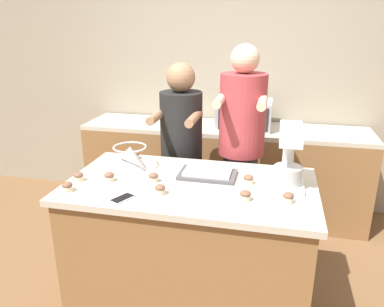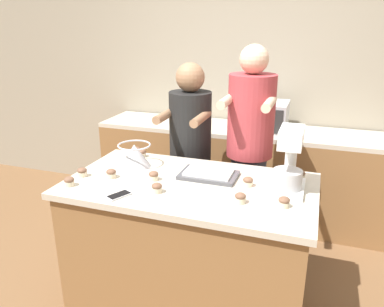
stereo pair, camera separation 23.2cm
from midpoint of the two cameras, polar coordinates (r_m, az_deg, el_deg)
ground_plane at (r=2.86m, az=2.20°, el=-22.18°), size 16.00×16.00×0.00m
back_wall at (r=3.96m, az=10.26°, el=11.06°), size 10.00×0.06×2.70m
island_counter at (r=2.57m, az=2.34°, el=-14.20°), size 1.55×0.86×0.95m
back_counter at (r=3.85m, az=8.65°, el=-2.77°), size 2.80×0.60×0.93m
person_left at (r=3.05m, az=1.90°, el=-0.70°), size 0.35×0.51×1.61m
person_right at (r=2.93m, az=10.93°, el=-0.40°), size 0.36×0.52×1.76m
stand_mixer at (r=2.28m, az=17.42°, el=-1.54°), size 0.20×0.30×0.38m
mixing_bowl at (r=2.59m, az=-6.22°, el=-0.24°), size 0.23×0.23×0.16m
baking_tray at (r=2.43m, az=5.29°, el=-3.23°), size 0.37×0.23×0.04m
microwave_oven at (r=3.64m, az=12.09°, el=5.64°), size 0.51×0.40×0.27m
cell_phone at (r=2.19m, az=-8.09°, el=-6.39°), size 0.13×0.16×0.01m
cupcake_0 at (r=2.79m, az=-5.31°, el=0.04°), size 0.06×0.06×0.06m
cupcake_1 at (r=2.11m, az=10.53°, el=-6.73°), size 0.06×0.06×0.06m
cupcake_2 at (r=2.52m, az=18.74°, el=-3.13°), size 0.06×0.06×0.06m
cupcake_3 at (r=2.37m, az=-3.10°, el=-3.45°), size 0.06×0.06×0.06m
cupcake_4 at (r=2.85m, az=-6.17°, el=0.39°), size 0.06×0.06×0.06m
cupcake_5 at (r=2.37m, az=-15.59°, el=-4.17°), size 0.06×0.06×0.06m
cupcake_6 at (r=2.33m, az=11.37°, el=-4.28°), size 0.06×0.06×0.06m
cupcake_7 at (r=2.50m, az=-13.88°, el=-2.81°), size 0.06×0.06×0.06m
cupcake_8 at (r=2.44m, az=-9.58°, el=-3.06°), size 0.06×0.06×0.06m
cupcake_9 at (r=2.12m, az=16.95°, el=-7.15°), size 0.06×0.06×0.06m
cupcake_10 at (r=2.20m, az=-2.38°, el=-5.31°), size 0.06×0.06×0.06m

